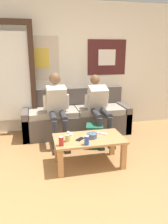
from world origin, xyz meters
TOP-DOWN VIEW (x-y plane):
  - ground_plane at (0.00, 0.00)m, footprint 18.00×18.00m
  - wall_back at (-0.00, 2.75)m, footprint 10.00×0.07m
  - door_frame at (-1.35, 2.53)m, footprint 1.00×0.10m
  - couch at (-0.10, 2.38)m, footprint 2.09×0.73m
  - coffee_table at (-0.17, 1.06)m, footprint 0.99×0.57m
  - person_seated_adult at (-0.51, 2.00)m, footprint 0.47×0.87m
  - person_seated_teen at (0.26, 2.01)m, footprint 0.47×0.94m
  - backpack at (0.09, 1.65)m, footprint 0.36×0.37m
  - ceramic_bowl at (-0.13, 1.04)m, footprint 0.16×0.16m
  - pillar_candle at (-0.48, 1.00)m, footprint 0.07×0.07m
  - drink_can_blue at (-0.25, 0.83)m, footprint 0.07×0.07m
  - drink_can_red at (-0.58, 0.88)m, footprint 0.07×0.07m
  - game_controller_near_left at (0.06, 1.14)m, footprint 0.13×0.12m
  - game_controller_near_right at (-0.41, 1.24)m, footprint 0.08×0.15m
  - cell_phone at (-0.30, 1.02)m, footprint 0.14×0.14m

SIDE VIEW (x-z plane):
  - ground_plane at x=0.00m, z-range 0.00..0.00m
  - backpack at x=0.09m, z-range -0.01..0.37m
  - couch at x=-0.10m, z-range -0.13..0.73m
  - coffee_table at x=-0.17m, z-range 0.13..0.55m
  - cell_phone at x=-0.30m, z-range 0.42..0.43m
  - game_controller_near_left at x=0.06m, z-range 0.42..0.45m
  - game_controller_near_right at x=-0.41m, z-range 0.42..0.45m
  - ceramic_bowl at x=-0.13m, z-range 0.43..0.50m
  - pillar_candle at x=-0.48m, z-range 0.42..0.52m
  - drink_can_blue at x=-0.25m, z-range 0.42..0.55m
  - drink_can_red at x=-0.58m, z-range 0.42..0.55m
  - person_seated_teen at x=0.26m, z-range 0.06..1.23m
  - person_seated_adult at x=-0.51m, z-range 0.06..1.30m
  - door_frame at x=-1.35m, z-range 0.12..2.27m
  - wall_back at x=0.00m, z-range 0.00..2.55m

